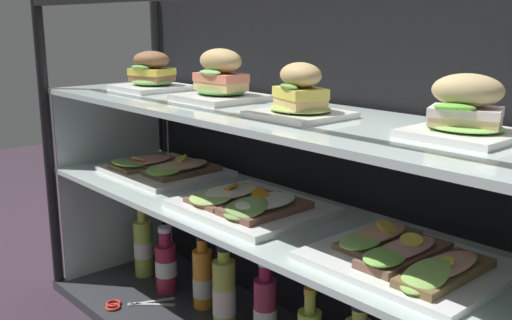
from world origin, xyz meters
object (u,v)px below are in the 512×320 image
(plated_roll_sandwich_center, at_px, (221,81))
(open_sandwich_tray_far_left, at_px, (163,168))
(open_sandwich_tray_left_of_center, at_px, (406,258))
(juice_bottle_front_left_end, at_px, (266,312))
(plated_roll_sandwich_near_left_corner, at_px, (466,113))
(plated_roll_sandwich_near_right_corner, at_px, (300,97))
(kitchen_scissors, at_px, (123,305))
(open_sandwich_tray_mid_right, at_px, (248,204))
(juice_bottle_back_left, at_px, (203,279))
(plated_roll_sandwich_far_right, at_px, (152,76))
(juice_bottle_tucked_behind, at_px, (143,247))
(juice_bottle_back_center, at_px, (166,265))
(juice_bottle_near_post, at_px, (224,295))

(plated_roll_sandwich_center, xyz_separation_m, open_sandwich_tray_far_left, (-0.27, -0.00, -0.27))
(open_sandwich_tray_left_of_center, height_order, juice_bottle_front_left_end, open_sandwich_tray_left_of_center)
(plated_roll_sandwich_near_left_corner, height_order, juice_bottle_front_left_end, plated_roll_sandwich_near_left_corner)
(plated_roll_sandwich_near_left_corner, bearing_deg, plated_roll_sandwich_near_right_corner, -169.86)
(plated_roll_sandwich_near_left_corner, distance_m, kitchen_scissors, 1.15)
(juice_bottle_front_left_end, bearing_deg, kitchen_scissors, -159.43)
(plated_roll_sandwich_near_left_corner, bearing_deg, open_sandwich_tray_mid_right, -172.44)
(plated_roll_sandwich_near_right_corner, xyz_separation_m, open_sandwich_tray_left_of_center, (0.27, 0.00, -0.27))
(open_sandwich_tray_mid_right, relative_size, juice_bottle_back_left, 1.54)
(plated_roll_sandwich_far_right, height_order, juice_bottle_tucked_behind, plated_roll_sandwich_far_right)
(juice_bottle_back_center, distance_m, juice_bottle_near_post, 0.30)
(plated_roll_sandwich_near_right_corner, relative_size, open_sandwich_tray_mid_right, 0.52)
(juice_bottle_back_left, bearing_deg, juice_bottle_back_center, -171.31)
(open_sandwich_tray_mid_right, bearing_deg, plated_roll_sandwich_near_left_corner, 7.56)
(juice_bottle_back_center, bearing_deg, kitchen_scissors, -90.69)
(juice_bottle_near_post, relative_size, juice_bottle_front_left_end, 1.03)
(open_sandwich_tray_left_of_center, bearing_deg, juice_bottle_back_left, 175.15)
(plated_roll_sandwich_center, distance_m, juice_bottle_tucked_behind, 0.71)
(open_sandwich_tray_far_left, relative_size, juice_bottle_front_left_end, 1.46)
(plated_roll_sandwich_far_right, height_order, juice_bottle_near_post, plated_roll_sandwich_far_right)
(open_sandwich_tray_mid_right, height_order, juice_bottle_tucked_behind, open_sandwich_tray_mid_right)
(open_sandwich_tray_left_of_center, height_order, kitchen_scissors, open_sandwich_tray_left_of_center)
(juice_bottle_back_left, distance_m, kitchen_scissors, 0.25)
(open_sandwich_tray_far_left, bearing_deg, plated_roll_sandwich_far_right, 179.76)
(plated_roll_sandwich_far_right, bearing_deg, juice_bottle_back_left, 5.82)
(juice_bottle_back_left, xyz_separation_m, juice_bottle_near_post, (0.14, -0.03, 0.01))
(open_sandwich_tray_mid_right, height_order, open_sandwich_tray_left_of_center, open_sandwich_tray_mid_right)
(open_sandwich_tray_mid_right, distance_m, kitchen_scissors, 0.59)
(plated_roll_sandwich_far_right, distance_m, plated_roll_sandwich_center, 0.32)
(plated_roll_sandwich_near_right_corner, bearing_deg, plated_roll_sandwich_far_right, 176.20)
(plated_roll_sandwich_near_right_corner, bearing_deg, juice_bottle_tucked_behind, 176.04)
(plated_roll_sandwich_far_right, bearing_deg, plated_roll_sandwich_near_right_corner, -3.80)
(plated_roll_sandwich_near_left_corner, height_order, kitchen_scissors, plated_roll_sandwich_near_left_corner)
(juice_bottle_front_left_end, bearing_deg, plated_roll_sandwich_far_right, -178.73)
(juice_bottle_tucked_behind, bearing_deg, open_sandwich_tray_left_of_center, -2.78)
(plated_roll_sandwich_near_right_corner, bearing_deg, juice_bottle_back_center, 176.27)
(juice_bottle_back_left, relative_size, juice_bottle_front_left_end, 0.95)
(open_sandwich_tray_far_left, bearing_deg, juice_bottle_back_center, -99.76)
(open_sandwich_tray_far_left, distance_m, open_sandwich_tray_left_of_center, 0.87)
(plated_roll_sandwich_far_right, bearing_deg, open_sandwich_tray_far_left, -0.24)
(plated_roll_sandwich_center, relative_size, juice_bottle_near_post, 0.80)
(plated_roll_sandwich_center, distance_m, open_sandwich_tray_mid_right, 0.32)
(juice_bottle_near_post, bearing_deg, kitchen_scissors, -154.76)
(open_sandwich_tray_mid_right, relative_size, juice_bottle_near_post, 1.41)
(juice_bottle_near_post, bearing_deg, plated_roll_sandwich_near_left_corner, 2.81)
(juice_bottle_back_left, relative_size, kitchen_scissors, 1.12)
(plated_roll_sandwich_center, bearing_deg, juice_bottle_back_center, -179.13)
(kitchen_scissors, bearing_deg, juice_bottle_near_post, 25.24)
(plated_roll_sandwich_near_left_corner, xyz_separation_m, open_sandwich_tray_mid_right, (-0.49, -0.07, -0.27))
(plated_roll_sandwich_near_right_corner, distance_m, juice_bottle_near_post, 0.63)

